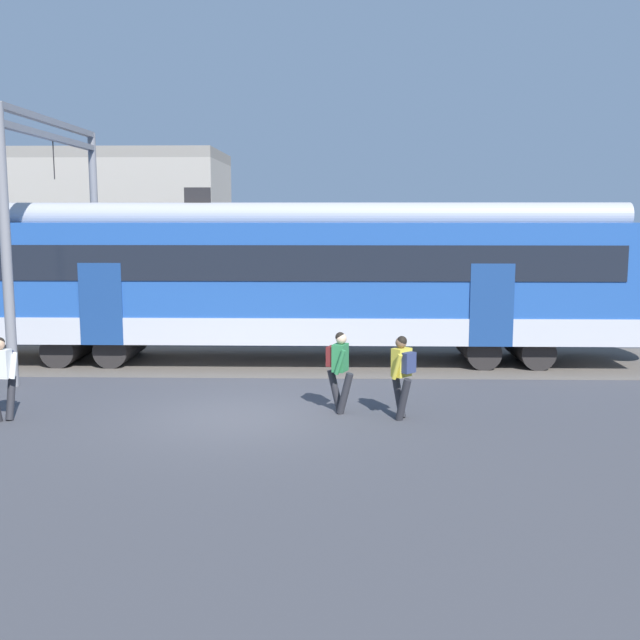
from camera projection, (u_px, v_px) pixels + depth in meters
ground_plane at (237, 417)px, 14.89m from camera, size 160.00×160.00×0.00m
pedestrian_white at (2, 371)px, 14.53m from camera, size 0.56×0.63×1.67m
pedestrian_green at (339, 365)px, 15.14m from camera, size 0.58×0.64×1.67m
pedestrian_yellow at (402, 370)px, 14.64m from camera, size 0.50×0.68×1.67m
catenary_gantry at (56, 203)px, 20.19m from camera, size 0.24×6.64×6.53m
background_building at (27, 235)px, 29.10m from camera, size 15.28×5.00×9.20m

